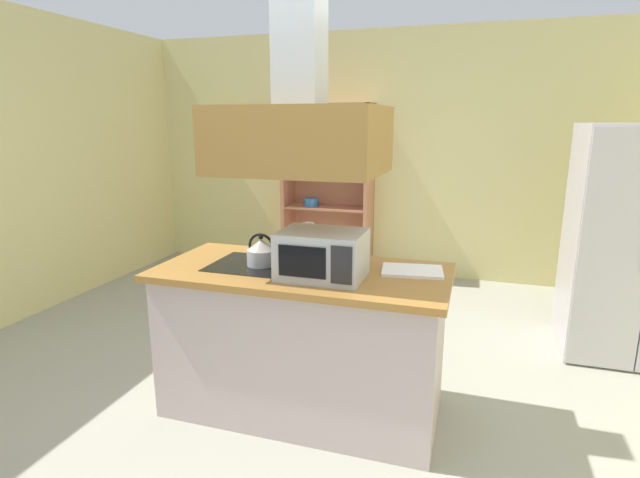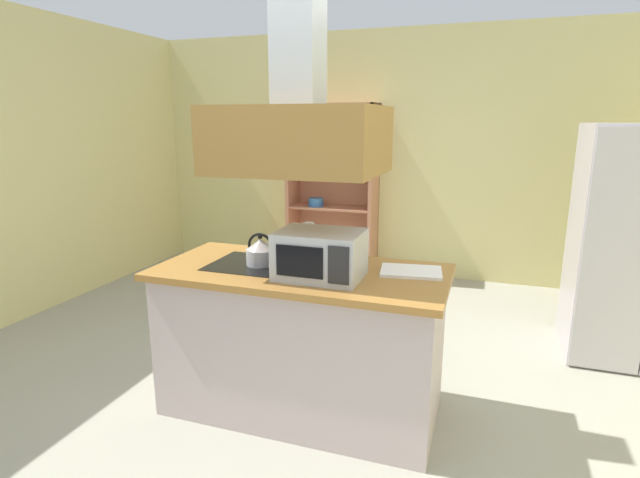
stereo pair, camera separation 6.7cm
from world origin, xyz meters
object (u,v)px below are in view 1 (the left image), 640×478
object	(u,v)px
refrigerator	(636,243)
cutting_board	(412,271)
kettle	(261,252)
microwave	(322,254)
wine_glass_on_counter	(309,231)
dish_cabinet	(328,199)

from	to	relation	value
refrigerator	cutting_board	distance (m)	1.98
kettle	cutting_board	xyz separation A→B (m)	(0.88, 0.13, -0.07)
cutting_board	microwave	bearing A→B (deg)	-152.78
kettle	wine_glass_on_counter	size ratio (longest dim) A/B	0.94
cutting_board	microwave	size ratio (longest dim) A/B	0.74
cutting_board	refrigerator	bearing A→B (deg)	42.48
dish_cabinet	kettle	world-z (taller)	dish_cabinet
microwave	wine_glass_on_counter	xyz separation A→B (m)	(-0.23, 0.44, 0.02)
refrigerator	wine_glass_on_counter	xyz separation A→B (m)	(-2.15, -1.14, 0.19)
kettle	microwave	xyz separation A→B (m)	(0.41, -0.11, 0.05)
microwave	cutting_board	bearing A→B (deg)	27.22
cutting_board	wine_glass_on_counter	world-z (taller)	wine_glass_on_counter
wine_glass_on_counter	dish_cabinet	bearing A→B (deg)	103.85
cutting_board	wine_glass_on_counter	distance (m)	0.73
dish_cabinet	kettle	size ratio (longest dim) A/B	9.92
microwave	refrigerator	bearing A→B (deg)	39.32
refrigerator	cutting_board	bearing A→B (deg)	-137.52
dish_cabinet	cutting_board	bearing A→B (deg)	-64.09
kettle	cutting_board	world-z (taller)	kettle
refrigerator	dish_cabinet	distance (m)	3.08
dish_cabinet	cutting_board	xyz separation A→B (m)	(1.30, -2.68, 0.05)
dish_cabinet	microwave	xyz separation A→B (m)	(0.84, -2.92, 0.18)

